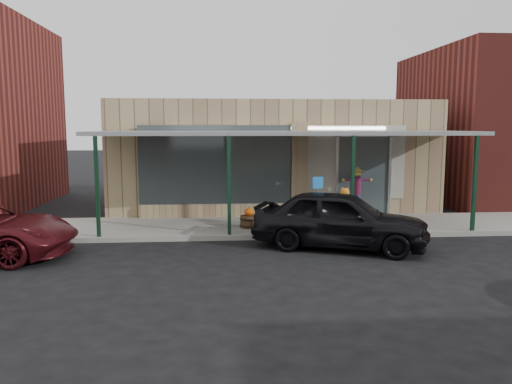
{
  "coord_description": "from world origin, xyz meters",
  "views": [
    {
      "loc": [
        -2.12,
        -12.03,
        3.24
      ],
      "look_at": [
        -0.99,
        2.6,
        1.32
      ],
      "focal_mm": 35.0,
      "sensor_mm": 36.0,
      "label": 1
    }
  ],
  "objects": [
    {
      "name": "barrel_scarecrow",
      "position": [
        2.61,
        4.54,
        0.74
      ],
      "size": [
        1.06,
        0.68,
        1.75
      ],
      "rotation": [
        0.0,
        0.0,
        0.0
      ],
      "color": "#45321B",
      "rests_on": "sidewalk"
    },
    {
      "name": "barrel_pumpkin",
      "position": [
        -1.17,
        3.09,
        0.38
      ],
      "size": [
        0.67,
        0.67,
        0.66
      ],
      "rotation": [
        0.0,
        0.0,
        -0.24
      ],
      "color": "#45321B",
      "rests_on": "sidewalk"
    },
    {
      "name": "block_buildings_near",
      "position": [
        2.01,
        9.2,
        3.77
      ],
      "size": [
        61.0,
        8.0,
        8.0
      ],
      "color": "maroon",
      "rests_on": "ground"
    },
    {
      "name": "sidewalk",
      "position": [
        0.0,
        3.6,
        0.07
      ],
      "size": [
        40.0,
        3.2,
        0.15
      ],
      "primitive_type": "cube",
      "color": "gray",
      "rests_on": "ground"
    },
    {
      "name": "storefront",
      "position": [
        -0.0,
        8.16,
        2.09
      ],
      "size": [
        12.0,
        6.25,
        4.2
      ],
      "color": "tan",
      "rests_on": "ground"
    },
    {
      "name": "parked_sedan",
      "position": [
        1.14,
        0.9,
        0.79
      ],
      "size": [
        4.97,
        3.44,
        1.57
      ],
      "rotation": [
        0.0,
        0.0,
        1.19
      ],
      "color": "black",
      "rests_on": "ground"
    },
    {
      "name": "awning",
      "position": [
        0.0,
        3.56,
        3.01
      ],
      "size": [
        12.0,
        3.0,
        3.04
      ],
      "color": "gray",
      "rests_on": "ground"
    },
    {
      "name": "handicap_sign",
      "position": [
        0.83,
        2.4,
        1.2
      ],
      "size": [
        0.33,
        0.12,
        1.63
      ],
      "rotation": [
        0.0,
        0.0,
        0.29
      ],
      "color": "gray",
      "rests_on": "sidewalk"
    },
    {
      "name": "ground",
      "position": [
        0.0,
        0.0,
        0.0
      ],
      "size": [
        120.0,
        120.0,
        0.0
      ],
      "primitive_type": "plane",
      "color": "black",
      "rests_on": "ground"
    }
  ]
}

